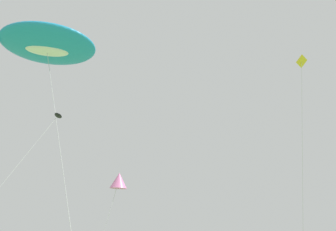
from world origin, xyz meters
name	(u,v)px	position (x,y,z in m)	size (l,w,h in m)	color
big_show_kite	(44,44)	(-0.33, 17.90, 15.71)	(12.19, 11.13, 16.27)	#1E8CBF
small_kite_diamond_red	(119,181)	(3.84, 14.83, 7.05)	(2.02, 1.55, 7.56)	pink
small_kite_stunt_black	(52,123)	(-1.08, 13.54, 8.54)	(5.04, 0.62, 9.10)	black
small_kite_box_yellow	(302,87)	(11.27, 6.99, 12.69)	(3.31, 4.09, 14.50)	yellow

